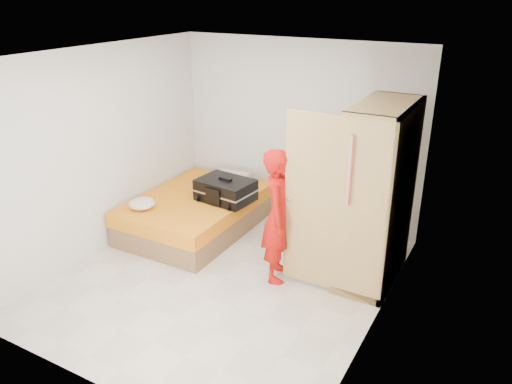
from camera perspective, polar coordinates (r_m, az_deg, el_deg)
The scene contains 7 objects.
room at distance 5.48m, azimuth -3.91°, elevation 1.79°, with size 4.00×4.02×2.60m.
bed at distance 7.12m, azimuth -6.92°, elevation -2.41°, with size 1.42×2.02×0.50m.
wardrobe at distance 5.78m, azimuth 13.11°, elevation -0.88°, with size 1.17×1.20×2.10m.
person at distance 5.71m, azimuth 2.66°, elevation -2.74°, with size 0.58×0.38×1.60m, color red.
suitcase at distance 6.84m, azimuth -3.51°, elevation 0.23°, with size 0.80×0.63×0.32m.
round_cushion at distance 6.77m, azimuth -12.89°, elevation -1.29°, with size 0.35×0.35×0.13m, color white.
pillow at distance 7.61m, azimuth -2.80°, elevation 1.84°, with size 0.52×0.27×0.09m, color white.
Camera 1 is at (2.80, -4.29, 3.24)m, focal length 35.00 mm.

